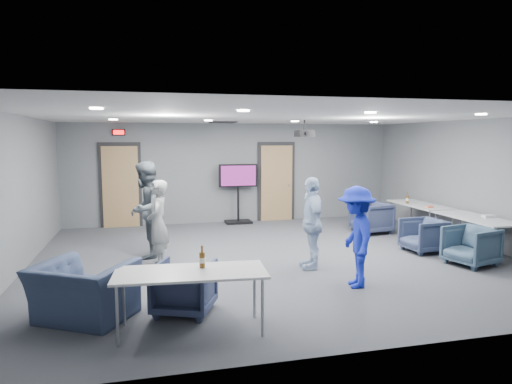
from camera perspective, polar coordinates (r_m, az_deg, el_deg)
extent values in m
plane|color=#3B3D43|center=(8.91, 2.32, -8.20)|extent=(9.00, 9.00, 0.00)
plane|color=silver|center=(8.63, 2.40, 9.41)|extent=(9.00, 9.00, 0.00)
cube|color=slate|center=(12.54, -2.77, 2.38)|extent=(9.00, 0.02, 2.70)
cube|color=slate|center=(4.99, 15.35, -4.38)|extent=(9.00, 0.02, 2.70)
cube|color=slate|center=(8.58, -27.88, -0.37)|extent=(0.02, 8.00, 2.70)
cube|color=slate|center=(10.82, 25.89, 1.03)|extent=(0.02, 8.00, 2.70)
cube|color=black|center=(12.31, -16.57, 0.77)|extent=(1.06, 0.06, 2.24)
cube|color=#9C714B|center=(12.28, -16.57, 0.61)|extent=(0.90, 0.05, 2.10)
cylinder|color=#999CA2|center=(12.22, -14.93, 0.40)|extent=(0.04, 0.10, 0.04)
cube|color=black|center=(12.82, 2.53, 1.26)|extent=(1.06, 0.06, 2.24)
cube|color=#9C714B|center=(12.78, 2.58, 1.11)|extent=(0.90, 0.05, 2.10)
cylinder|color=#999CA2|center=(12.84, 4.14, 0.90)|extent=(0.04, 0.10, 0.04)
cube|color=black|center=(12.22, -16.79, 7.15)|extent=(0.32, 0.06, 0.16)
cube|color=#FF0C0C|center=(12.18, -16.80, 7.16)|extent=(0.26, 0.02, 0.11)
cube|color=black|center=(11.24, -4.14, 8.68)|extent=(0.60, 0.60, 0.03)
cylinder|color=white|center=(6.51, -19.33, 9.81)|extent=(0.18, 0.18, 0.02)
cylinder|color=white|center=(10.09, -17.42, 8.63)|extent=(0.18, 0.18, 0.02)
cylinder|color=white|center=(6.63, -1.59, 10.11)|extent=(0.18, 0.18, 0.02)
cylinder|color=white|center=(10.18, -5.98, 8.88)|extent=(0.18, 0.18, 0.02)
cylinder|color=white|center=(7.33, 14.10, 9.59)|extent=(0.18, 0.18, 0.02)
cylinder|color=white|center=(10.64, 4.88, 8.79)|extent=(0.18, 0.18, 0.02)
cylinder|color=white|center=(8.45, 26.31, 8.69)|extent=(0.18, 0.18, 0.02)
cylinder|color=white|center=(11.44, 14.51, 8.45)|extent=(0.18, 0.18, 0.02)
imported|color=gray|center=(8.39, -12.18, -3.85)|extent=(0.46, 0.62, 1.56)
imported|color=#4F585F|center=(9.01, -13.64, -2.18)|extent=(0.99, 1.10, 1.86)
imported|color=silver|center=(8.11, 6.97, -3.84)|extent=(0.53, 1.00, 1.63)
imported|color=#1B2BB4|center=(7.22, 12.42, -5.49)|extent=(0.81, 1.12, 1.57)
imported|color=#313956|center=(11.47, 14.20, -3.14)|extent=(0.92, 0.90, 0.75)
imported|color=#323C56|center=(9.88, 20.18, -5.11)|extent=(0.79, 0.77, 0.68)
imported|color=#384D61|center=(9.19, 25.27, -6.11)|extent=(0.94, 0.93, 0.71)
imported|color=#343C5A|center=(6.20, -8.93, -11.67)|extent=(0.97, 0.98, 0.69)
imported|color=#374360|center=(6.28, -20.75, -11.58)|extent=(1.47, 1.42, 0.73)
cube|color=#B9BBBF|center=(11.61, 19.81, -1.51)|extent=(0.75, 1.80, 0.03)
cylinder|color=#999CA2|center=(12.19, 16.45, -2.75)|extent=(0.04, 0.04, 0.70)
cylinder|color=#999CA2|center=(10.83, 20.84, -4.07)|extent=(0.04, 0.04, 0.70)
cylinder|color=#999CA2|center=(12.50, 18.79, -2.60)|extent=(0.04, 0.04, 0.70)
cylinder|color=#999CA2|center=(11.18, 23.33, -3.86)|extent=(0.04, 0.04, 0.70)
cube|color=#B9BBBF|center=(10.10, 25.79, -2.95)|extent=(0.77, 1.85, 0.03)
cylinder|color=#999CA2|center=(10.64, 21.52, -4.29)|extent=(0.04, 0.04, 0.70)
cylinder|color=#999CA2|center=(9.35, 27.54, -6.06)|extent=(0.04, 0.04, 0.70)
cylinder|color=#999CA2|center=(11.00, 24.12, -4.06)|extent=(0.04, 0.04, 0.70)
cube|color=#B9BBBF|center=(5.52, -8.17, -9.93)|extent=(1.84, 0.88, 0.03)
cylinder|color=#999CA2|center=(5.98, -0.18, -12.23)|extent=(0.04, 0.04, 0.70)
cylinder|color=#999CA2|center=(5.96, -16.20, -12.58)|extent=(0.04, 0.04, 0.70)
cylinder|color=#999CA2|center=(5.44, 0.82, -14.19)|extent=(0.04, 0.04, 0.70)
cylinder|color=#999CA2|center=(5.41, -16.96, -14.59)|extent=(0.04, 0.04, 0.70)
cylinder|color=#5B380F|center=(5.62, -6.74, -8.46)|extent=(0.07, 0.07, 0.19)
cylinder|color=#5B380F|center=(5.58, -6.76, -7.09)|extent=(0.03, 0.03, 0.08)
cylinder|color=beige|center=(5.62, -6.74, -8.46)|extent=(0.07, 0.07, 0.06)
cylinder|color=#5B380F|center=(11.62, 18.39, -0.91)|extent=(0.07, 0.07, 0.19)
cylinder|color=#5B380F|center=(11.60, 18.42, -0.24)|extent=(0.03, 0.03, 0.08)
cylinder|color=beige|center=(11.62, 18.39, -0.91)|extent=(0.07, 0.07, 0.06)
cube|color=#D25834|center=(11.09, 20.86, -1.74)|extent=(0.17, 0.12, 0.04)
cube|color=silver|center=(10.18, 27.09, -2.71)|extent=(0.25, 0.19, 0.05)
cube|color=black|center=(12.48, -2.22, -3.76)|extent=(0.70, 0.50, 0.06)
cylinder|color=black|center=(12.38, -2.24, -0.93)|extent=(0.06, 0.06, 1.20)
cube|color=black|center=(12.31, -2.25, 2.07)|extent=(1.05, 0.07, 0.62)
cube|color=#66165A|center=(12.26, -2.20, 2.05)|extent=(0.95, 0.01, 0.54)
cylinder|color=black|center=(9.97, 6.09, 8.32)|extent=(0.04, 0.04, 0.22)
cube|color=black|center=(9.97, 6.07, 7.28)|extent=(0.38, 0.33, 0.14)
cylinder|color=black|center=(9.82, 6.40, 7.29)|extent=(0.08, 0.06, 0.08)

